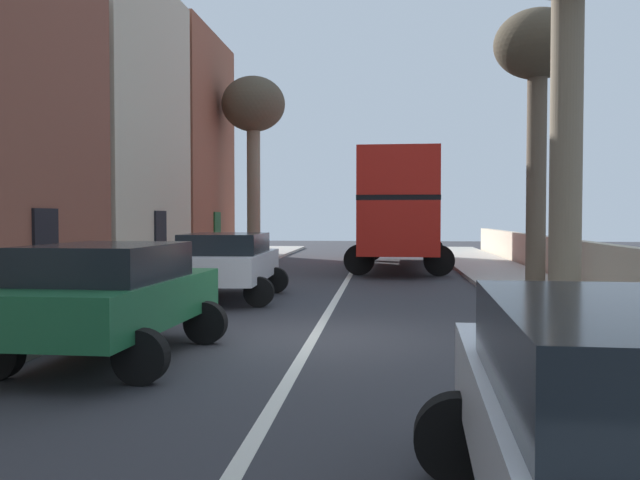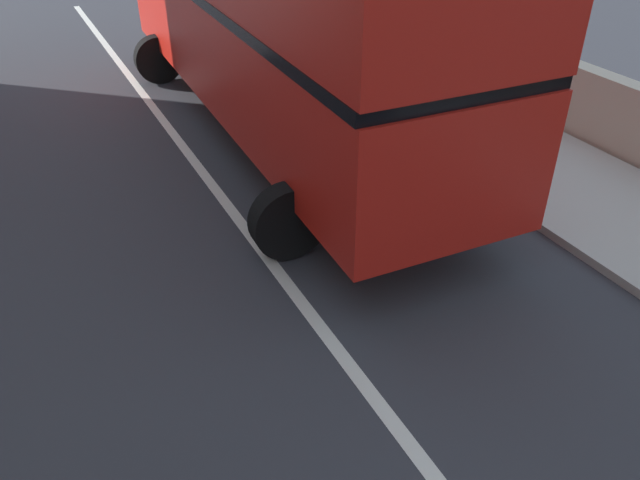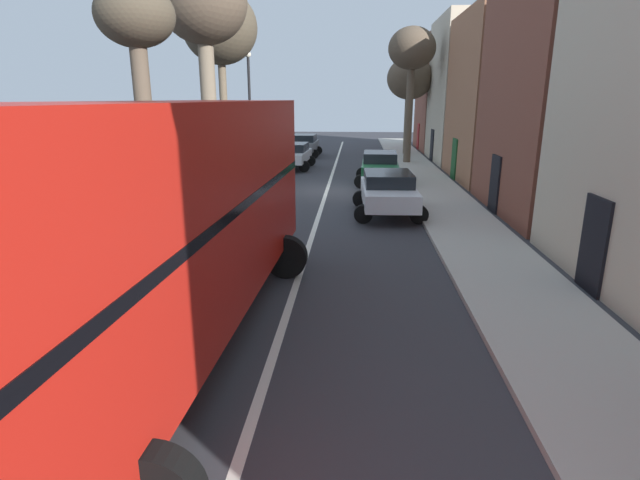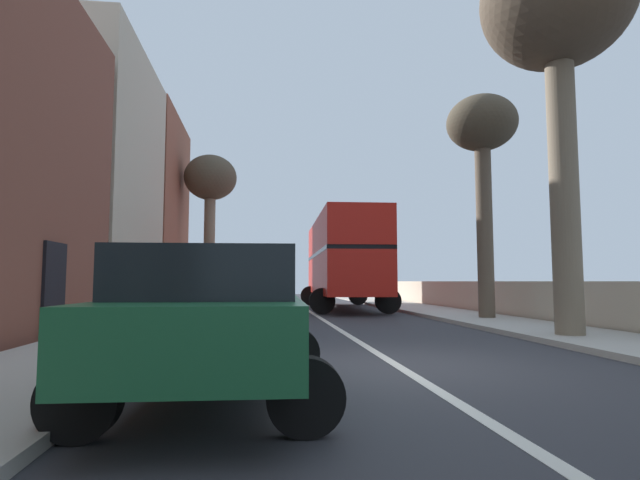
{
  "view_description": "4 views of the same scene",
  "coord_description": "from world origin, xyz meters",
  "px_view_note": "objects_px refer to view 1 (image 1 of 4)",
  "views": [
    {
      "loc": [
        1.12,
        -10.91,
        1.94
      ],
      "look_at": [
        -0.55,
        6.93,
        1.31
      ],
      "focal_mm": 38.94,
      "sensor_mm": 36.0,
      "label": 1
    },
    {
      "loc": [
        -2.4,
        5.41,
        4.67
      ],
      "look_at": [
        -0.46,
        9.23,
        1.84
      ],
      "focal_mm": 35.1,
      "sensor_mm": 36.0,
      "label": 2
    },
    {
      "loc": [
        -1.3,
        22.64,
        4.1
      ],
      "look_at": [
        -0.52,
        11.72,
        0.97
      ],
      "focal_mm": 27.79,
      "sensor_mm": 36.0,
      "label": 3
    },
    {
      "loc": [
        -2.03,
        -7.37,
        1.25
      ],
      "look_at": [
        0.08,
        10.46,
        2.75
      ],
      "focal_mm": 27.94,
      "sensor_mm": 36.0,
      "label": 4
    }
  ],
  "objects_px": {
    "parked_car_white_left_3": "(227,261)",
    "street_tree_right_5": "(538,62)",
    "street_tree_left_4": "(253,112)",
    "double_decker_bus": "(400,204)",
    "parked_car_green_left_2": "(112,293)"
  },
  "relations": [
    {
      "from": "double_decker_bus",
      "to": "parked_car_green_left_2",
      "type": "relative_size",
      "value": 2.62
    },
    {
      "from": "parked_car_white_left_3",
      "to": "street_tree_left_4",
      "type": "relative_size",
      "value": 0.53
    },
    {
      "from": "street_tree_left_4",
      "to": "double_decker_bus",
      "type": "bearing_deg",
      "value": -39.29
    },
    {
      "from": "street_tree_left_4",
      "to": "parked_car_green_left_2",
      "type": "bearing_deg",
      "value": -83.94
    },
    {
      "from": "double_decker_bus",
      "to": "parked_car_white_left_3",
      "type": "xyz_separation_m",
      "value": [
        -4.2,
        -10.47,
        -1.46
      ]
    },
    {
      "from": "street_tree_left_4",
      "to": "street_tree_right_5",
      "type": "height_order",
      "value": "street_tree_left_4"
    },
    {
      "from": "parked_car_white_left_3",
      "to": "street_tree_right_5",
      "type": "relative_size",
      "value": 0.6
    },
    {
      "from": "street_tree_left_4",
      "to": "street_tree_right_5",
      "type": "distance_m",
      "value": 16.33
    },
    {
      "from": "parked_car_white_left_3",
      "to": "street_tree_left_4",
      "type": "bearing_deg",
      "value": 98.62
    },
    {
      "from": "parked_car_green_left_2",
      "to": "street_tree_right_5",
      "type": "distance_m",
      "value": 13.31
    },
    {
      "from": "parked_car_white_left_3",
      "to": "street_tree_left_4",
      "type": "distance_m",
      "value": 17.06
    },
    {
      "from": "double_decker_bus",
      "to": "street_tree_right_5",
      "type": "bearing_deg",
      "value": -65.84
    },
    {
      "from": "parked_car_green_left_2",
      "to": "parked_car_white_left_3",
      "type": "bearing_deg",
      "value": 89.97
    },
    {
      "from": "double_decker_bus",
      "to": "street_tree_right_5",
      "type": "relative_size",
      "value": 1.51
    },
    {
      "from": "parked_car_white_left_3",
      "to": "street_tree_right_5",
      "type": "height_order",
      "value": "street_tree_right_5"
    }
  ]
}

